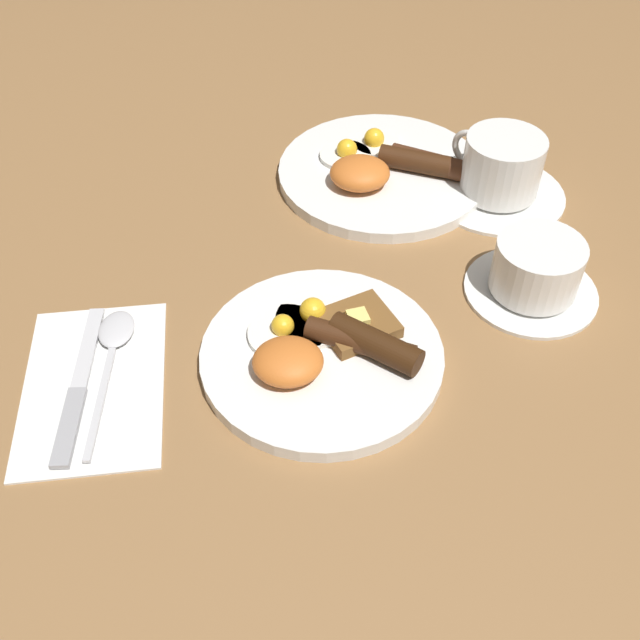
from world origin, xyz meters
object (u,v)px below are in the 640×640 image
Objects in this scene: teacup_near at (536,271)px; knife at (78,391)px; breakfast_plate_far at (382,171)px; breakfast_plate_near at (324,351)px; spoon at (113,343)px; teacup_far at (500,171)px.

teacup_near is 0.48m from knife.
knife is (-0.32, -0.34, -0.01)m from breakfast_plate_far.
breakfast_plate_far is at bearing 74.40° from breakfast_plate_near.
breakfast_plate_near is 0.21m from spoon.
spoon is at bearing -22.60° from knife.
knife is at bearing -171.03° from breakfast_plate_near.
knife is at bearing 158.30° from spoon.
breakfast_plate_far is at bearing 123.46° from teacup_near.
breakfast_plate_far is 1.36× the size of knife.
teacup_near is at bearing -89.07° from teacup_far.
breakfast_plate_near is 0.90× the size of breakfast_plate_far.
spoon is (-0.21, 0.02, -0.01)m from breakfast_plate_near.
knife is at bearing -132.95° from breakfast_plate_far.
teacup_near reaches higher than knife.
teacup_far reaches higher than knife.
teacup_near is at bearing -56.54° from breakfast_plate_far.
teacup_far reaches higher than spoon.
teacup_far reaches higher than breakfast_plate_far.
teacup_far is (-0.00, 0.18, 0.00)m from teacup_near.
breakfast_plate_near is at bearing -130.11° from teacup_far.
breakfast_plate_far is 1.44× the size of spoon.
teacup_near is 0.18m from teacup_far.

